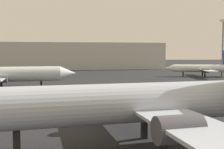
{
  "coord_description": "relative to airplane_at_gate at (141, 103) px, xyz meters",
  "views": [
    {
      "loc": [
        0.04,
        -9.71,
        8.02
      ],
      "look_at": [
        7.1,
        31.97,
        4.74
      ],
      "focal_mm": 44.68,
      "sensor_mm": 36.0,
      "label": 1
    }
  ],
  "objects": [
    {
      "name": "airplane_at_gate",
      "position": [
        0.0,
        0.0,
        0.0
      ],
      "size": [
        37.75,
        32.76,
        11.62
      ],
      "rotation": [
        0.0,
        0.0,
        3.23
      ],
      "color": "#B2BCCC",
      "rests_on": "ground_plane"
    },
    {
      "name": "airplane_distant",
      "position": [
        -19.42,
        41.04,
        -0.48
      ],
      "size": [
        30.89,
        20.75,
        10.62
      ],
      "rotation": [
        0.0,
        0.0,
        0.07
      ],
      "color": "silver",
      "rests_on": "ground_plane"
    },
    {
      "name": "airplane_far_left",
      "position": [
        39.52,
        65.39,
        -1.02
      ],
      "size": [
        24.19,
        22.21,
        8.85
      ],
      "rotation": [
        0.0,
        0.0,
        2.91
      ],
      "color": "white",
      "rests_on": "ground_plane"
    },
    {
      "name": "light_mast_right",
      "position": [
        46.57,
        64.73,
        7.11
      ],
      "size": [
        2.4,
        0.5,
        19.33
      ],
      "color": "slate",
      "rests_on": "ground_plane"
    },
    {
      "name": "terminal_building",
      "position": [
        -4.14,
        120.94,
        2.66
      ],
      "size": [
        93.27,
        25.76,
        12.95
      ],
      "primitive_type": "cube",
      "color": "#B7B7B2",
      "rests_on": "ground_plane"
    }
  ]
}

